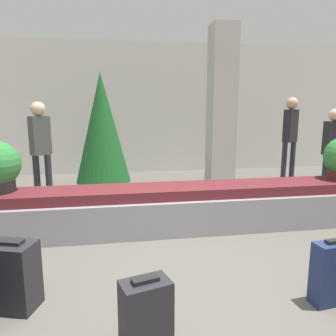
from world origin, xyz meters
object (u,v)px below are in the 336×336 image
Objects in this scene: suitcase_1 at (334,272)px; traveler_0 at (40,142)px; decorated_tree at (102,128)px; traveler_1 at (332,145)px; suitcase_0 at (14,276)px; suitcase_5 at (146,314)px; pillar at (222,109)px; traveler_2 at (290,131)px.

traveler_0 reaches higher than suitcase_1.
traveler_1 is at bearing -14.65° from decorated_tree.
suitcase_0 is at bearing -123.97° from traveler_0.
suitcase_1 reaches higher than suitcase_5.
suitcase_1 is at bearing -94.67° from pillar.
traveler_2 is at bearing 58.21° from suitcase_1.
traveler_2 reaches higher than traveler_0.
suitcase_0 is at bearing -128.82° from pillar.
suitcase_1 is 1.10× the size of suitcase_5.
pillar is 6.17× the size of suitcase_5.
traveler_0 is (-1.43, 3.87, 0.79)m from suitcase_5.
pillar is 2.15m from traveler_1.
traveler_2 is 0.80× the size of decorated_tree.
traveler_1 is (4.80, 2.77, 0.67)m from suitcase_0.
pillar is 4.91m from suitcase_0.
suitcase_0 reaches higher than suitcase_5.
traveler_2 is at bearing 35.67° from suitcase_5.
pillar is 5.62× the size of suitcase_1.
suitcase_0 is 3.36m from traveler_0.
pillar is 1.39× the size of decorated_tree.
suitcase_0 is 6.17m from traveler_2.
traveler_1 is at bearing 25.72° from suitcase_5.
decorated_tree is (-4.18, 1.09, 0.28)m from traveler_1.
pillar is at bearing -4.21° from decorated_tree.
traveler_0 is at bearing 94.09° from suitcase_5.
traveler_0 is at bearing 172.43° from traveler_1.
suitcase_1 is 0.25× the size of decorated_tree.
pillar is 2.38m from decorated_tree.
suitcase_5 is (-1.95, -4.31, -1.35)m from pillar.
suitcase_1 is (-0.33, -4.05, -1.33)m from pillar.
traveler_1 is 0.87× the size of traveler_2.
traveler_1 reaches higher than suitcase_5.
pillar reaches higher than traveler_2.
suitcase_0 is at bearing -152.35° from traveler_1.
traveler_0 is (-3.04, 3.61, 0.77)m from suitcase_1.
decorated_tree reaches higher than traveler_0.
traveler_1 is (2.17, 3.13, 0.68)m from suitcase_1.
traveler_2 is at bearing 95.30° from traveler_1.
suitcase_0 is 1.04× the size of suitcase_1.
traveler_0 is at bearing -149.18° from decorated_tree.
decorated_tree is at bearing 99.14° from suitcase_0.
traveler_0 reaches higher than suitcase_0.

